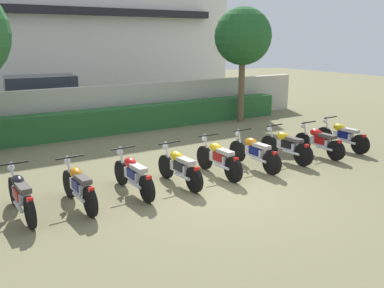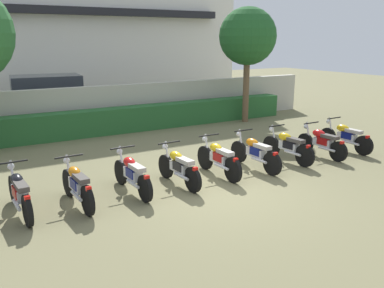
# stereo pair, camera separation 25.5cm
# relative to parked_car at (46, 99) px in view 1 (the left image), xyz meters

# --- Properties ---
(ground) EXTENTS (60.00, 60.00, 0.00)m
(ground) POSITION_rel_parked_car_xyz_m (1.33, -10.43, -0.94)
(ground) COLOR olive
(building) EXTENTS (19.92, 6.50, 8.70)m
(building) POSITION_rel_parked_car_xyz_m (1.33, 5.82, 3.41)
(building) COLOR white
(building) RESTS_ON ground
(compound_wall) EXTENTS (18.93, 0.30, 1.66)m
(compound_wall) POSITION_rel_parked_car_xyz_m (1.33, -2.84, -0.11)
(compound_wall) COLOR #BCB7A8
(compound_wall) RESTS_ON ground
(hedge_row) EXTENTS (15.14, 0.70, 0.91)m
(hedge_row) POSITION_rel_parked_car_xyz_m (1.33, -3.54, -0.48)
(hedge_row) COLOR #28602D
(hedge_row) RESTS_ON ground
(parked_car) EXTENTS (4.66, 2.43, 1.89)m
(parked_car) POSITION_rel_parked_car_xyz_m (0.00, 0.00, 0.00)
(parked_car) COLOR silver
(parked_car) RESTS_ON ground
(tree_far_side) EXTENTS (2.28, 2.28, 4.58)m
(tree_far_side) POSITION_rel_parked_car_xyz_m (6.83, -4.28, 2.48)
(tree_far_side) COLOR brown
(tree_far_side) RESTS_ON ground
(motorcycle_in_row_1) EXTENTS (0.60, 1.91, 0.96)m
(motorcycle_in_row_1) POSITION_rel_parked_car_xyz_m (-2.73, -9.51, -0.49)
(motorcycle_in_row_1) COLOR black
(motorcycle_in_row_1) RESTS_ON ground
(motorcycle_in_row_2) EXTENTS (0.60, 1.83, 0.96)m
(motorcycle_in_row_2) POSITION_rel_parked_car_xyz_m (-1.64, -9.63, -0.49)
(motorcycle_in_row_2) COLOR black
(motorcycle_in_row_2) RESTS_ON ground
(motorcycle_in_row_3) EXTENTS (0.60, 1.89, 0.95)m
(motorcycle_in_row_3) POSITION_rel_parked_car_xyz_m (-0.39, -9.52, -0.49)
(motorcycle_in_row_3) COLOR black
(motorcycle_in_row_3) RESTS_ON ground
(motorcycle_in_row_4) EXTENTS (0.60, 1.79, 0.95)m
(motorcycle_in_row_4) POSITION_rel_parked_car_xyz_m (0.75, -9.61, -0.49)
(motorcycle_in_row_4) COLOR black
(motorcycle_in_row_4) RESTS_ON ground
(motorcycle_in_row_5) EXTENTS (0.60, 1.86, 0.97)m
(motorcycle_in_row_5) POSITION_rel_parked_car_xyz_m (1.93, -9.52, -0.48)
(motorcycle_in_row_5) COLOR black
(motorcycle_in_row_5) RESTS_ON ground
(motorcycle_in_row_6) EXTENTS (0.60, 1.96, 0.96)m
(motorcycle_in_row_6) POSITION_rel_parked_car_xyz_m (3.09, -9.53, -0.49)
(motorcycle_in_row_6) COLOR black
(motorcycle_in_row_6) RESTS_ON ground
(motorcycle_in_row_7) EXTENTS (0.60, 1.86, 0.96)m
(motorcycle_in_row_7) POSITION_rel_parked_car_xyz_m (4.29, -9.48, -0.49)
(motorcycle_in_row_7) COLOR black
(motorcycle_in_row_7) RESTS_ON ground
(motorcycle_in_row_8) EXTENTS (0.60, 1.79, 0.95)m
(motorcycle_in_row_8) POSITION_rel_parked_car_xyz_m (5.49, -9.62, -0.50)
(motorcycle_in_row_8) COLOR black
(motorcycle_in_row_8) RESTS_ON ground
(motorcycle_in_row_9) EXTENTS (0.60, 1.91, 0.95)m
(motorcycle_in_row_9) POSITION_rel_parked_car_xyz_m (6.64, -9.51, -0.49)
(motorcycle_in_row_9) COLOR black
(motorcycle_in_row_9) RESTS_ON ground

